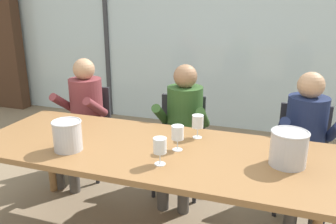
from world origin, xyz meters
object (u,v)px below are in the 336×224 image
at_px(dining_table, 152,156).
at_px(person_olive_shirt, 182,123).
at_px(person_maroon_top, 82,112).
at_px(wine_glass_near_bucket, 198,123).
at_px(chair_center, 303,149).
at_px(chair_left_of_center, 181,136).
at_px(chair_near_curtain, 88,123).
at_px(ice_bucket_primary, 67,135).
at_px(ice_bucket_secondary, 289,148).
at_px(person_navy_polo, 306,137).
at_px(wine_glass_center_pour, 178,134).
at_px(wine_glass_by_left_taster, 160,147).

height_order(dining_table, person_olive_shirt, person_olive_shirt).
relative_size(person_maroon_top, person_olive_shirt, 1.00).
distance_m(person_olive_shirt, wine_glass_near_bucket, 0.56).
relative_size(chair_center, person_olive_shirt, 0.73).
relative_size(chair_left_of_center, chair_center, 1.00).
relative_size(chair_near_curtain, chair_left_of_center, 1.00).
height_order(ice_bucket_primary, ice_bucket_secondary, ice_bucket_secondary).
relative_size(person_maroon_top, person_navy_polo, 1.00).
relative_size(person_olive_shirt, ice_bucket_primary, 5.83).
distance_m(person_maroon_top, ice_bucket_primary, 1.10).
height_order(dining_table, chair_near_curtain, chair_near_curtain).
bearing_deg(wine_glass_center_pour, chair_near_curtain, 145.18).
xyz_separation_m(person_navy_polo, wine_glass_center_pour, (-0.85, -0.72, 0.19)).
bearing_deg(wine_glass_by_left_taster, person_navy_polo, 47.41).
height_order(dining_table, person_navy_polo, person_navy_polo).
relative_size(chair_left_of_center, person_maroon_top, 0.73).
height_order(ice_bucket_secondary, wine_glass_near_bucket, ice_bucket_secondary).
bearing_deg(chair_center, wine_glass_center_pour, -135.86).
relative_size(chair_near_curtain, person_maroon_top, 0.73).
distance_m(dining_table, chair_near_curtain, 1.39).
xyz_separation_m(person_olive_shirt, wine_glass_center_pour, (0.18, -0.72, 0.19)).
relative_size(person_olive_shirt, ice_bucket_secondary, 5.21).
xyz_separation_m(chair_left_of_center, ice_bucket_primary, (-0.47, -1.08, 0.35)).
xyz_separation_m(wine_glass_by_left_taster, wine_glass_center_pour, (0.04, 0.24, 0.00)).
distance_m(chair_left_of_center, ice_bucket_primary, 1.23).
bearing_deg(person_navy_polo, wine_glass_by_left_taster, -137.67).
relative_size(chair_left_of_center, wine_glass_near_bucket, 5.06).
relative_size(person_maroon_top, wine_glass_near_bucket, 6.90).
bearing_deg(chair_center, chair_left_of_center, -179.67).
bearing_deg(wine_glass_by_left_taster, chair_center, 51.92).
xyz_separation_m(ice_bucket_primary, wine_glass_center_pour, (0.70, 0.23, 0.01)).
distance_m(person_maroon_top, wine_glass_by_left_taster, 1.53).
height_order(person_navy_polo, wine_glass_center_pour, person_navy_polo).
bearing_deg(ice_bucket_primary, person_olive_shirt, 61.36).
bearing_deg(person_navy_polo, wine_glass_center_pour, -144.64).
relative_size(chair_center, ice_bucket_primary, 4.28).
bearing_deg(wine_glass_by_left_taster, ice_bucket_primary, 179.37).
bearing_deg(ice_bucket_secondary, chair_center, 80.83).
height_order(chair_near_curtain, ice_bucket_primary, ice_bucket_primary).
distance_m(person_olive_shirt, ice_bucket_secondary, 1.15).
xyz_separation_m(chair_left_of_center, chair_center, (1.08, 0.05, 0.00)).
relative_size(chair_left_of_center, ice_bucket_primary, 4.28).
relative_size(chair_left_of_center, wine_glass_center_pour, 5.06).
bearing_deg(chair_near_curtain, dining_table, -47.54).
bearing_deg(wine_glass_near_bucket, chair_near_curtain, 155.35).
xyz_separation_m(ice_bucket_secondary, wine_glass_near_bucket, (-0.63, 0.25, 0.00)).
distance_m(chair_near_curtain, chair_center, 2.09).
xyz_separation_m(chair_center, ice_bucket_primary, (-1.55, -1.13, 0.35)).
bearing_deg(person_maroon_top, wine_glass_by_left_taster, -36.04).
bearing_deg(chair_left_of_center, person_olive_shirt, -71.88).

